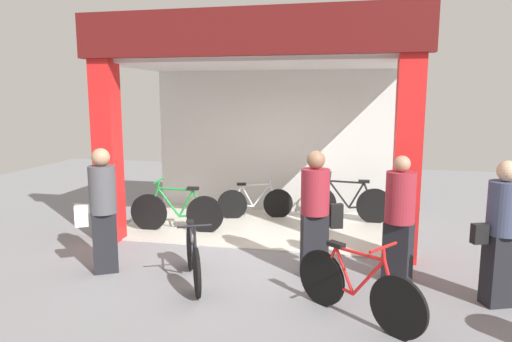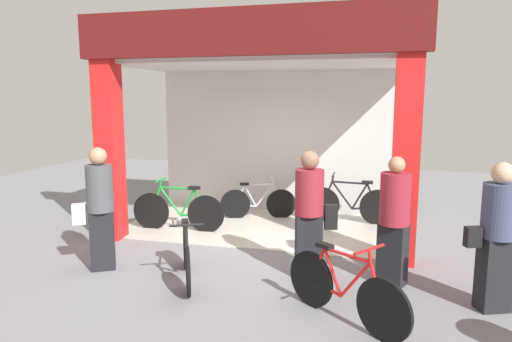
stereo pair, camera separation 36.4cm
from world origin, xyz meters
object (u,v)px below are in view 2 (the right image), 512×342
Objects in this scene: bicycle_parked_0 at (344,290)px; bicycle_inside_0 at (350,204)px; pedestrian_1 at (100,207)px; pedestrian_0 at (394,219)px; bicycle_inside_2 at (178,210)px; bicycle_parked_1 at (186,256)px; bicycle_inside_1 at (258,202)px; pedestrian_3 at (310,212)px; pedestrian_2 at (497,234)px.

bicycle_inside_0 is at bearing 92.82° from bicycle_parked_0.
pedestrian_1 is (-3.37, 0.70, 0.53)m from bicycle_parked_0.
pedestrian_0 is 3.92m from pedestrian_1.
bicycle_inside_2 is 2.32m from bicycle_parked_1.
bicycle_inside_0 is 1.28× the size of bicycle_parked_0.
pedestrian_1 reaches higher than bicycle_inside_0.
bicycle_inside_1 is 1.65m from bicycle_inside_2.
pedestrian_0 reaches higher than bicycle_parked_0.
bicycle_parked_0 is (0.20, -3.97, -0.02)m from bicycle_inside_0.
bicycle_inside_1 is 0.85× the size of pedestrian_3.
pedestrian_1 is (-1.41, -3.16, 0.56)m from bicycle_inside_1.
pedestrian_3 is at bearing -97.26° from bicycle_inside_0.
pedestrian_2 is 2.19m from pedestrian_3.
pedestrian_0 is at bearing 156.79° from pedestrian_2.
bicycle_inside_2 is 3.02m from pedestrian_3.
pedestrian_1 is 4.96m from pedestrian_2.
pedestrian_1 is at bearing -179.69° from pedestrian_2.
pedestrian_1 reaches higher than pedestrian_0.
pedestrian_0 is (2.47, -2.67, 0.53)m from bicycle_inside_1.
pedestrian_0 is at bearing 0.46° from pedestrian_3.
pedestrian_0 is at bearing -22.38° from bicycle_inside_2.
bicycle_parked_0 is (3.12, -2.68, -0.01)m from bicycle_inside_2.
pedestrian_0 is (3.64, -1.50, 0.49)m from bicycle_inside_2.
pedestrian_0 is at bearing -47.14° from bicycle_inside_1.
bicycle_inside_2 is at bearing 157.62° from pedestrian_0.
pedestrian_2 is (4.71, -1.96, 0.51)m from bicycle_inside_2.
pedestrian_1 is at bearing 176.42° from bicycle_parked_1.
pedestrian_3 is (-0.36, -2.79, 0.51)m from bicycle_inside_0.
pedestrian_2 is at bearing -11.94° from pedestrian_3.
bicycle_parked_0 is 0.81× the size of pedestrian_0.
pedestrian_1 is (-0.25, -1.99, 0.52)m from bicycle_inside_2.
bicycle_parked_0 is at bearing -87.18° from bicycle_inside_0.
bicycle_inside_2 is 1.01× the size of pedestrian_2.
bicycle_parked_1 is (-1.87, -3.36, -0.04)m from bicycle_inside_0.
bicycle_inside_0 is 1.77m from bicycle_inside_1.
bicycle_parked_0 is at bearing -11.66° from pedestrian_1.
bicycle_parked_0 is at bearing -113.51° from pedestrian_0.
bicycle_parked_1 is 0.83× the size of pedestrian_2.
bicycle_parked_1 is at bearing -159.70° from pedestrian_3.
pedestrian_3 reaches higher than bicycle_inside_0.
bicycle_inside_1 is 3.07m from pedestrian_3.
pedestrian_1 is 1.01× the size of pedestrian_3.
pedestrian_0 is 1.17m from pedestrian_2.
pedestrian_1 is at bearing -134.13° from bicycle_inside_0.
bicycle_parked_0 is at bearing -40.68° from bicycle_inside_2.
pedestrian_0 is (0.71, -2.79, 0.48)m from bicycle_inside_0.
pedestrian_1 reaches higher than bicycle_inside_1.
bicycle_inside_1 is 1.07× the size of bicycle_parked_0.
bicycle_parked_0 is 0.80× the size of pedestrian_3.
bicycle_inside_1 is at bearing 117.75° from pedestrian_3.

